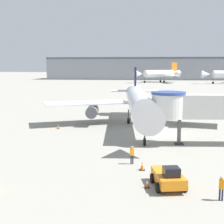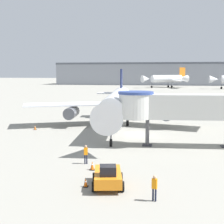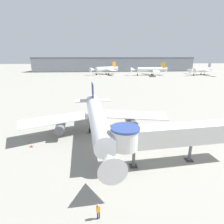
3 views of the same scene
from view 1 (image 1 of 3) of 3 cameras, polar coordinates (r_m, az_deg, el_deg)
The scene contains 11 objects.
ground_plane at distance 45.16m, azimuth 8.65°, elevation -3.66°, with size 800.00×800.00×0.00m, color gray.
main_airplane at distance 48.62m, azimuth 4.90°, elevation 1.90°, with size 30.97×32.02×9.14m.
jet_bridge at distance 39.21m, azimuth 19.38°, elevation 1.02°, with size 19.45×4.83×6.35m.
pushback_tug_orange at distance 25.17m, azimuth 10.30°, elevation -11.66°, with size 2.82×3.96×1.87m.
traffic_cone_apron_front at distance 25.06m, azimuth 6.44°, elevation -12.92°, with size 0.39×0.39×0.64m.
traffic_cone_port_wing at distance 47.59m, azimuth -9.82°, elevation -2.65°, with size 0.43×0.43×0.71m.
traffic_cone_near_nose at distance 28.88m, azimuth 5.54°, elevation -9.81°, with size 0.49×0.49×0.80m.
ground_crew_marshaller at distance 23.75m, azimuth 19.39°, elevation -12.72°, with size 0.39×0.29×1.79m.
ground_crew_wing_walker at distance 30.32m, azimuth 3.68°, elevation -7.61°, with size 0.39×0.32×1.79m.
background_jet_orange_tail at distance 178.42m, azimuth 8.74°, elevation 6.94°, with size 26.68×27.87×11.21m.
terminal_building at distance 219.97m, azimuth 11.43°, elevation 7.82°, with size 173.61×24.91×14.95m.
Camera 1 is at (-1.94, -44.12, 9.43)m, focal length 50.00 mm.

